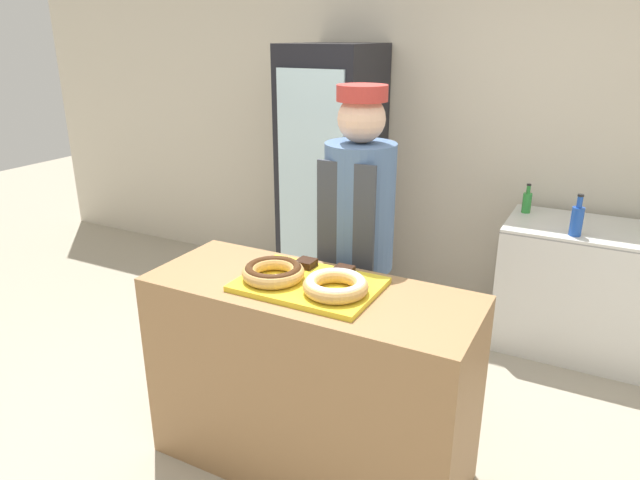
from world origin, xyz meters
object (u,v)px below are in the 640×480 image
(donut_light_glaze, at_px, (336,285))
(chest_freezer, at_px, (580,288))
(brownie_back_left, at_px, (306,263))
(bottle_blue, at_px, (577,220))
(brownie_back_right, at_px, (343,271))
(beverage_fridge, at_px, (332,177))
(bottle_green, at_px, (527,202))
(donut_chocolate_glaze, at_px, (273,271))
(baker_person, at_px, (358,250))
(serving_tray, at_px, (309,284))

(donut_light_glaze, height_order, chest_freezer, donut_light_glaze)
(donut_light_glaze, height_order, brownie_back_left, donut_light_glaze)
(chest_freezer, xyz_separation_m, bottle_blue, (-0.07, -0.21, 0.50))
(brownie_back_left, height_order, brownie_back_right, same)
(beverage_fridge, distance_m, bottle_blue, 1.70)
(beverage_fridge, xyz_separation_m, chest_freezer, (1.76, 0.01, -0.52))
(beverage_fridge, xyz_separation_m, bottle_green, (1.36, 0.13, -0.04))
(bottle_blue, bearing_deg, brownie_back_right, -120.82)
(donut_chocolate_glaze, xyz_separation_m, donut_light_glaze, (0.30, 0.00, 0.00))
(baker_person, distance_m, chest_freezer, 1.67)
(brownie_back_right, bearing_deg, serving_tray, -122.99)
(donut_chocolate_glaze, bearing_deg, bottle_green, 68.76)
(serving_tray, height_order, brownie_back_right, brownie_back_right)
(donut_chocolate_glaze, distance_m, baker_person, 0.57)
(brownie_back_left, height_order, bottle_blue, bottle_blue)
(brownie_back_left, xyz_separation_m, brownie_back_right, (0.19, 0.00, 0.00))
(brownie_back_left, bearing_deg, bottle_green, 68.24)
(baker_person, bearing_deg, chest_freezer, 51.13)
(brownie_back_left, bearing_deg, beverage_fridge, 112.73)
(donut_chocolate_glaze, relative_size, chest_freezer, 0.28)
(beverage_fridge, xyz_separation_m, bottle_blue, (1.68, -0.20, -0.01))
(serving_tray, height_order, bottle_green, bottle_green)
(bottle_green, relative_size, bottle_blue, 0.78)
(brownie_back_left, bearing_deg, chest_freezer, 55.77)
(baker_person, bearing_deg, beverage_fridge, 121.65)
(serving_tray, distance_m, baker_person, 0.51)
(donut_light_glaze, bearing_deg, beverage_fridge, 116.99)
(brownie_back_right, xyz_separation_m, bottle_blue, (0.83, 1.39, -0.04))
(serving_tray, distance_m, bottle_blue, 1.79)
(serving_tray, xyz_separation_m, bottle_blue, (0.92, 1.54, -0.01))
(donut_light_glaze, bearing_deg, donut_chocolate_glaze, 180.00)
(donut_chocolate_glaze, distance_m, brownie_back_left, 0.20)
(beverage_fridge, bearing_deg, chest_freezer, 0.22)
(brownie_back_left, distance_m, bottle_green, 1.86)
(donut_light_glaze, relative_size, brownie_back_right, 3.33)
(chest_freezer, distance_m, bottle_green, 0.64)
(serving_tray, height_order, beverage_fridge, beverage_fridge)
(chest_freezer, height_order, bottle_blue, bottle_blue)
(beverage_fridge, bearing_deg, brownie_back_left, -67.27)
(donut_chocolate_glaze, height_order, bottle_blue, bottle_blue)
(baker_person, height_order, chest_freezer, baker_person)
(bottle_green, bearing_deg, brownie_back_left, -111.76)
(donut_chocolate_glaze, distance_m, bottle_blue, 1.91)
(bottle_green, xyz_separation_m, bottle_blue, (0.33, -0.34, 0.02))
(chest_freezer, distance_m, bottle_blue, 0.55)
(baker_person, height_order, beverage_fridge, beverage_fridge)
(brownie_back_left, xyz_separation_m, baker_person, (0.09, 0.36, -0.04))
(serving_tray, bearing_deg, donut_chocolate_glaze, -162.62)
(brownie_back_left, xyz_separation_m, beverage_fridge, (-0.67, 1.59, -0.03))
(chest_freezer, bearing_deg, brownie_back_right, -119.46)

